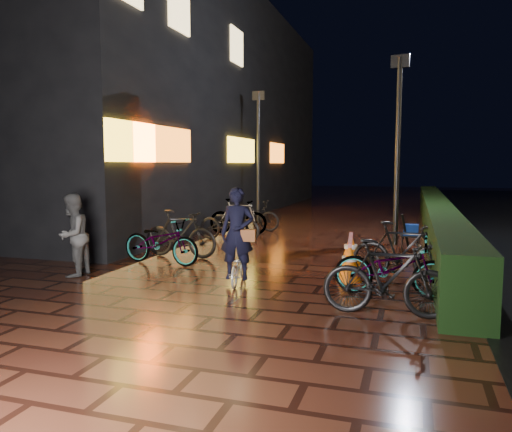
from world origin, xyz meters
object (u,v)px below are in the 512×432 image
(cart_assembly, at_px, (410,231))
(bystander_person, at_px, (72,235))
(traffic_barrier, at_px, (350,256))
(cyclist, at_px, (238,249))

(cart_assembly, bearing_deg, bystander_person, -140.83)
(bystander_person, distance_m, cart_assembly, 7.77)
(bystander_person, bearing_deg, traffic_barrier, 101.57)
(traffic_barrier, bearing_deg, cart_assembly, 71.38)
(bystander_person, relative_size, cyclist, 0.91)
(bystander_person, xyz_separation_m, cart_assembly, (6.02, 4.90, -0.31))
(cyclist, xyz_separation_m, cart_assembly, (2.85, 4.58, -0.17))
(bystander_person, bearing_deg, cyclist, 88.07)
(cart_assembly, bearing_deg, cyclist, -121.83)
(bystander_person, xyz_separation_m, cyclist, (3.17, 0.32, -0.14))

